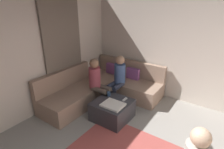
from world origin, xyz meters
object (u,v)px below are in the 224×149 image
object	(u,v)px
person_on_couch_side	(98,81)
person_on_couch_back	(118,78)
ottoman	(112,110)
game_remote	(125,99)
coffee_mug	(109,94)
sectional_couch	(103,88)

from	to	relation	value
person_on_couch_side	person_on_couch_back	bearing A→B (deg)	149.66
ottoman	game_remote	world-z (taller)	game_remote
coffee_mug	person_on_couch_side	bearing A→B (deg)	168.75
sectional_couch	coffee_mug	distance (m)	0.73
ottoman	person_on_couch_back	world-z (taller)	person_on_couch_back
sectional_couch	ottoman	bearing A→B (deg)	-41.44
person_on_couch_back	coffee_mug	bearing A→B (deg)	101.31
ottoman	game_remote	bearing A→B (deg)	50.71
coffee_mug	person_on_couch_back	xyz separation A→B (m)	(-0.11, 0.53, 0.19)
person_on_couch_back	person_on_couch_side	bearing A→B (deg)	59.66
ottoman	coffee_mug	bearing A→B (deg)	140.71
ottoman	coffee_mug	xyz separation A→B (m)	(-0.22, 0.18, 0.26)
game_remote	coffee_mug	bearing A→B (deg)	-174.29
game_remote	person_on_couch_back	size ratio (longest dim) A/B	0.12
sectional_couch	game_remote	xyz separation A→B (m)	(0.92, -0.43, 0.15)
ottoman	person_on_couch_back	size ratio (longest dim) A/B	0.63
person_on_couch_back	person_on_couch_side	size ratio (longest dim) A/B	1.00
game_remote	person_on_couch_side	distance (m)	0.80
sectional_couch	game_remote	bearing A→B (deg)	-25.18
coffee_mug	person_on_couch_back	distance (m)	0.57
sectional_couch	person_on_couch_side	size ratio (longest dim) A/B	2.12
sectional_couch	ottoman	size ratio (longest dim) A/B	3.36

